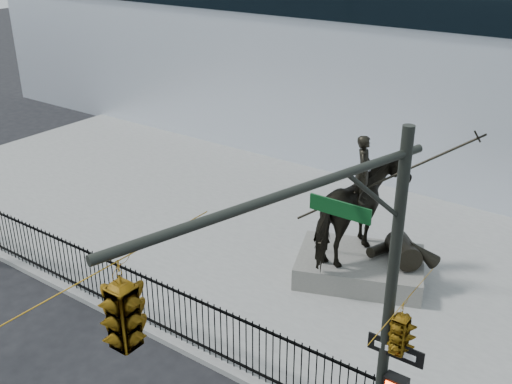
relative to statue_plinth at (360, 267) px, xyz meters
The scene contains 7 objects.
ground 7.41m from the statue_plinth, 119.47° to the right, with size 120.00×120.00×0.00m, color black.
plaza 3.70m from the statue_plinth, behind, with size 30.00×12.00×0.15m, color gray.
building 14.61m from the statue_plinth, 105.00° to the left, with size 44.00×14.00×9.00m, color silver.
picket_fence 6.35m from the statue_plinth, 125.05° to the right, with size 22.10×0.10×1.50m.
statue_plinth is the anchor object (origin of this frame).
equestrian_statue 1.71m from the statue_plinth, 21.04° to the left, with size 4.24×3.46×3.83m.
traffic_signal_right 9.91m from the statue_plinth, 71.46° to the right, with size 2.17×6.86×7.00m.
Camera 1 is at (9.86, -7.38, 9.51)m, focal length 42.00 mm.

